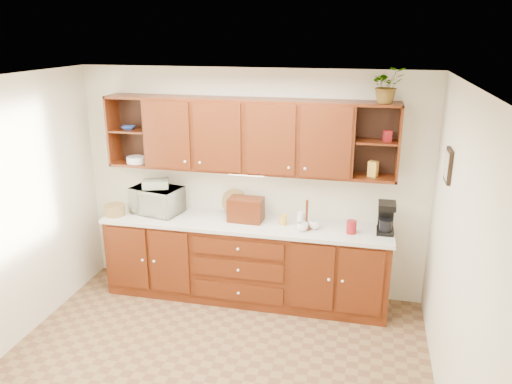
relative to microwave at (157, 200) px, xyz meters
The scene contains 25 objects.
floor 2.15m from the microwave, 54.56° to the right, with size 4.00×4.00×0.00m, color brown.
ceiling 2.39m from the microwave, 54.56° to the right, with size 4.00×4.00×0.00m, color white.
back_wall 1.12m from the microwave, 12.44° to the left, with size 4.00×4.00×0.00m, color #F0E8CA.
right_wall 3.43m from the microwave, 26.18° to the right, with size 3.50×3.50×0.00m, color #F0E8CA.
base_cabinets 1.26m from the microwave, ahead, with size 3.20×0.60×0.90m, color #3D1706.
countertop 1.09m from the microwave, ahead, with size 3.24×0.64×0.04m, color silver.
upper_cabinets 1.35m from the microwave, ahead, with size 3.20×0.33×0.80m.
undercabinet_light 1.14m from the microwave, ahead, with size 0.40×0.05×0.03m, color white.
framed_picture 3.21m from the microwave, 11.33° to the right, with size 0.03×0.24×0.30m, color black.
wicker_basket 0.49m from the microwave, 156.61° to the right, with size 0.23×0.23×0.13m, color olive.
microwave is the anchor object (origin of this frame).
towel_stack 0.20m from the microwave, ahead, with size 0.29×0.21×0.09m, color #DED168.
wine_bottle 0.10m from the microwave, 50.08° to the left, with size 0.06×0.06×0.28m, color black.
woven_tray 0.92m from the microwave, ahead, with size 0.31×0.31×0.02m, color olive.
bread_box 1.08m from the microwave, ahead, with size 0.38×0.24×0.27m, color #3D1706.
mug_tree 1.78m from the microwave, ahead, with size 0.27×0.28×0.32m.
canister_red 2.25m from the microwave, ahead, with size 0.10×0.10×0.14m, color maroon.
canister_white 1.71m from the microwave, ahead, with size 0.08×0.08×0.17m, color white.
canister_yellow 1.51m from the microwave, ahead, with size 0.09×0.09×0.12m, color gold.
coffee_maker 2.60m from the microwave, ahead, with size 0.18×0.23×0.33m.
bowl_stack 0.89m from the microwave, 169.57° to the left, with size 0.16×0.16×0.04m, color #294698.
plate_stack 0.52m from the microwave, behind, with size 0.22×0.22×0.07m, color white.
pantry_box_yellow 2.48m from the microwave, ahead, with size 0.09×0.07×0.17m, color gold.
pantry_box_red 2.69m from the microwave, ahead, with size 0.08×0.07×0.11m, color maroon.
potted_plant 2.85m from the microwave, ahead, with size 0.32×0.28×0.35m, color #999999.
Camera 1 is at (1.27, -3.59, 2.98)m, focal length 35.00 mm.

